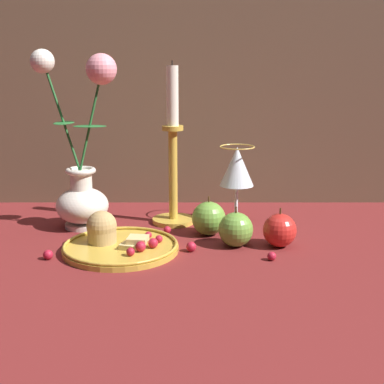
% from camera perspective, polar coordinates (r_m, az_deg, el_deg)
% --- Properties ---
extents(ground_plane, '(2.40, 2.40, 0.00)m').
position_cam_1_polar(ground_plane, '(1.10, -4.38, -4.85)').
color(ground_plane, maroon).
rests_on(ground_plane, ground).
extents(vase, '(0.18, 0.11, 0.38)m').
position_cam_1_polar(vase, '(1.16, -11.50, 2.18)').
color(vase, silver).
rests_on(vase, ground_plane).
extents(plate_with_pastries, '(0.22, 0.22, 0.07)m').
position_cam_1_polar(plate_with_pastries, '(1.03, -7.93, -5.28)').
color(plate_with_pastries, gold).
rests_on(plate_with_pastries, ground_plane).
extents(wine_glass, '(0.08, 0.08, 0.17)m').
position_cam_1_polar(wine_glass, '(1.18, 4.94, 2.45)').
color(wine_glass, silver).
rests_on(wine_glass, ground_plane).
extents(candlestick, '(0.09, 0.09, 0.35)m').
position_cam_1_polar(candlestick, '(1.17, -1.91, 3.18)').
color(candlestick, gold).
rests_on(candlestick, ground_plane).
extents(apple_beside_vase, '(0.07, 0.07, 0.08)m').
position_cam_1_polar(apple_beside_vase, '(1.05, 9.47, -4.05)').
color(apple_beside_vase, red).
rests_on(apple_beside_vase, ground_plane).
extents(apple_near_glass, '(0.07, 0.07, 0.08)m').
position_cam_1_polar(apple_near_glass, '(1.11, 1.93, -2.83)').
color(apple_near_glass, '#669938').
rests_on(apple_near_glass, ground_plane).
extents(apple_at_table_edge, '(0.07, 0.07, 0.08)m').
position_cam_1_polar(apple_at_table_edge, '(1.04, 4.83, -4.01)').
color(apple_at_table_edge, '#669938').
rests_on(apple_at_table_edge, ground_plane).
extents(berry_near_plate, '(0.02, 0.02, 0.02)m').
position_cam_1_polar(berry_near_plate, '(1.02, 0.05, -5.86)').
color(berry_near_plate, '#AD192D').
rests_on(berry_near_plate, ground_plane).
extents(berry_front_center, '(0.02, 0.02, 0.02)m').
position_cam_1_polar(berry_front_center, '(1.01, -14.97, -6.47)').
color(berry_front_center, '#AD192D').
rests_on(berry_front_center, ground_plane).
extents(berry_by_glass_stem, '(0.01, 0.01, 0.01)m').
position_cam_1_polar(berry_by_glass_stem, '(1.12, 8.75, -4.35)').
color(berry_by_glass_stem, '#AD192D').
rests_on(berry_by_glass_stem, ground_plane).
extents(berry_under_candlestick, '(0.02, 0.02, 0.02)m').
position_cam_1_polar(berry_under_candlestick, '(1.13, -2.52, -4.06)').
color(berry_under_candlestick, '#AD192D').
rests_on(berry_under_candlestick, ground_plane).
extents(berry_far_right, '(0.02, 0.02, 0.02)m').
position_cam_1_polar(berry_far_right, '(0.99, 8.63, -6.79)').
color(berry_far_right, '#AD192D').
rests_on(berry_far_right, ground_plane).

